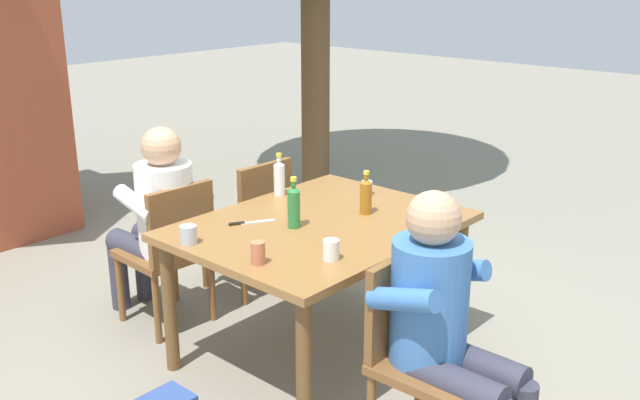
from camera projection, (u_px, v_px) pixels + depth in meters
ground_plane at (320, 352)px, 3.89m from camera, size 24.00×24.00×0.00m
dining_table at (320, 239)px, 3.69m from camera, size 1.42×1.09×0.76m
chair_near_left at (420, 347)px, 2.98m from camera, size 0.45×0.45×0.87m
chair_far_left at (171, 247)px, 4.05m from camera, size 0.46×0.46×0.87m
chair_far_right at (253, 219)px, 4.50m from camera, size 0.45×0.45×0.87m
person_in_white_shirt at (445, 320)px, 2.86m from camera, size 0.47×0.62×1.18m
person_in_plaid_shirt at (158, 215)px, 4.07m from camera, size 0.47×0.62×1.18m
bottle_amber at (366, 195)px, 3.76m from camera, size 0.06×0.06×0.23m
bottle_green at (294, 206)px, 3.55m from camera, size 0.06×0.06×0.26m
bottle_clear at (279, 177)px, 4.06m from camera, size 0.06×0.06×0.25m
cup_glass at (367, 188)px, 4.09m from camera, size 0.06×0.06×0.08m
cup_terracotta at (258, 253)px, 3.13m from camera, size 0.06×0.06×0.10m
cup_steel at (188, 235)px, 3.36m from camera, size 0.08×0.08×0.09m
cup_white at (331, 250)px, 3.18m from camera, size 0.07×0.07×0.09m
table_knife at (248, 223)px, 3.64m from camera, size 0.22×0.14×0.01m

